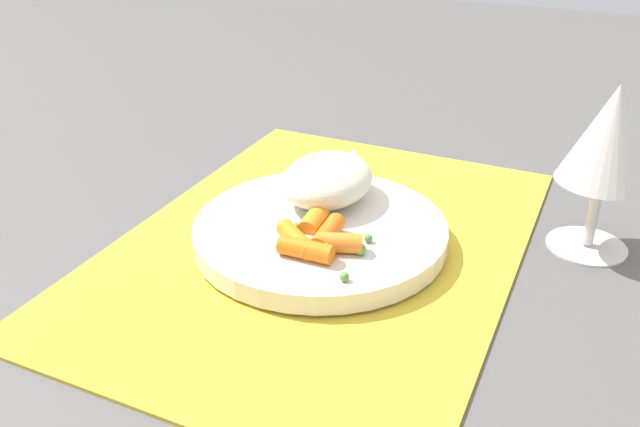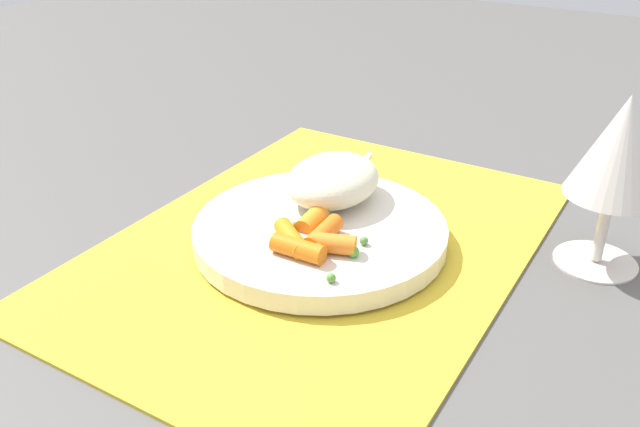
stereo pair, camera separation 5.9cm
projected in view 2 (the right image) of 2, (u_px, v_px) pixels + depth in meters
The scene contains 8 objects.
ground_plane at pixel (320, 246), 0.63m from camera, with size 2.40×2.40×0.00m, color #565451.
placemat at pixel (320, 243), 0.63m from camera, with size 0.48×0.35×0.01m, color gold.
plate at pixel (320, 232), 0.62m from camera, with size 0.23×0.23×0.02m, color silver.
rice_mound at pixel (333, 180), 0.65m from camera, with size 0.10×0.08×0.04m, color beige.
carrot_portion at pixel (311, 238), 0.58m from camera, with size 0.07×0.08×0.02m.
pea_scatter at pixel (316, 236), 0.59m from camera, with size 0.09×0.08×0.01m.
fork at pixel (333, 203), 0.65m from camera, with size 0.20×0.05×0.01m.
wine_glass at pixel (620, 152), 0.55m from camera, with size 0.08×0.08×0.15m.
Camera 2 is at (0.46, 0.28, 0.32)m, focal length 38.18 mm.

